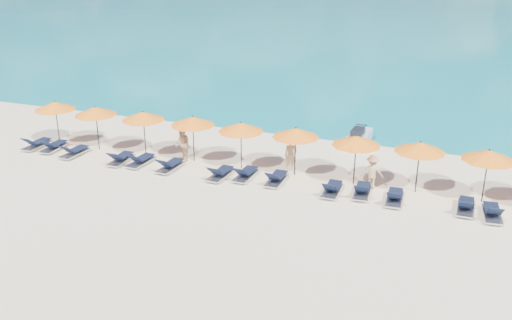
% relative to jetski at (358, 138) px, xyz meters
% --- Properties ---
extents(ground, '(1400.00, 1400.00, 0.00)m').
position_rel_jetski_xyz_m(ground, '(-3.10, -9.78, -0.37)').
color(ground, beige).
extents(jetski, '(1.08, 2.60, 0.91)m').
position_rel_jetski_xyz_m(jetski, '(0.00, 0.00, 0.00)').
color(jetski, silver).
rests_on(jetski, ground).
extents(beachgoer_a, '(0.67, 0.56, 1.57)m').
position_rel_jetski_xyz_m(beachgoer_a, '(-2.19, -4.72, 0.41)').
color(beachgoer_a, tan).
rests_on(beachgoer_a, ground).
extents(beachgoer_b, '(0.93, 0.87, 1.67)m').
position_rel_jetski_xyz_m(beachgoer_b, '(-7.43, -5.20, 0.46)').
color(beachgoer_b, tan).
rests_on(beachgoer_b, ground).
extents(beachgoer_c, '(1.00, 0.54, 1.48)m').
position_rel_jetski_xyz_m(beachgoer_c, '(1.60, -5.25, 0.37)').
color(beachgoer_c, tan).
rests_on(beachgoer_c, ground).
extents(umbrella_0, '(2.10, 2.10, 2.28)m').
position_rel_jetski_xyz_m(umbrella_0, '(-14.69, -5.14, 1.64)').
color(umbrella_0, black).
rests_on(umbrella_0, ground).
extents(umbrella_1, '(2.10, 2.10, 2.28)m').
position_rel_jetski_xyz_m(umbrella_1, '(-12.17, -5.23, 1.64)').
color(umbrella_1, black).
rests_on(umbrella_1, ground).
extents(umbrella_2, '(2.10, 2.10, 2.28)m').
position_rel_jetski_xyz_m(umbrella_2, '(-9.52, -5.13, 1.64)').
color(umbrella_2, black).
rests_on(umbrella_2, ground).
extents(umbrella_3, '(2.10, 2.10, 2.28)m').
position_rel_jetski_xyz_m(umbrella_3, '(-6.92, -5.04, 1.64)').
color(umbrella_3, black).
rests_on(umbrella_3, ground).
extents(umbrella_4, '(2.10, 2.10, 2.28)m').
position_rel_jetski_xyz_m(umbrella_4, '(-4.44, -5.13, 1.64)').
color(umbrella_4, black).
rests_on(umbrella_4, ground).
extents(umbrella_5, '(2.10, 2.10, 2.28)m').
position_rel_jetski_xyz_m(umbrella_5, '(-1.89, -5.01, 1.64)').
color(umbrella_5, black).
rests_on(umbrella_5, ground).
extents(umbrella_6, '(2.10, 2.10, 2.28)m').
position_rel_jetski_xyz_m(umbrella_6, '(0.82, -5.14, 1.64)').
color(umbrella_6, black).
rests_on(umbrella_6, ground).
extents(umbrella_7, '(2.10, 2.10, 2.28)m').
position_rel_jetski_xyz_m(umbrella_7, '(3.42, -5.02, 1.64)').
color(umbrella_7, black).
rests_on(umbrella_7, ground).
extents(umbrella_8, '(2.10, 2.10, 2.28)m').
position_rel_jetski_xyz_m(umbrella_8, '(6.05, -5.05, 1.64)').
color(umbrella_8, black).
rests_on(umbrella_8, ground).
extents(lounger_0, '(0.68, 1.72, 0.66)m').
position_rel_jetski_xyz_m(lounger_0, '(-15.25, -6.21, -0.14)').
color(lounger_0, silver).
rests_on(lounger_0, ground).
extents(lounger_1, '(0.69, 1.73, 0.66)m').
position_rel_jetski_xyz_m(lounger_1, '(-14.20, -6.20, -0.14)').
color(lounger_1, silver).
rests_on(lounger_1, ground).
extents(lounger_2, '(0.73, 1.74, 0.66)m').
position_rel_jetski_xyz_m(lounger_2, '(-12.74, -6.48, -0.14)').
color(lounger_2, silver).
rests_on(lounger_2, ground).
extents(lounger_3, '(0.70, 1.73, 0.66)m').
position_rel_jetski_xyz_m(lounger_3, '(-10.08, -6.50, -0.14)').
color(lounger_3, silver).
rests_on(lounger_3, ground).
extents(lounger_4, '(0.76, 1.75, 0.66)m').
position_rel_jetski_xyz_m(lounger_4, '(-9.06, -6.38, -0.14)').
color(lounger_4, silver).
rests_on(lounger_4, ground).
extents(lounger_5, '(0.73, 1.74, 0.66)m').
position_rel_jetski_xyz_m(lounger_5, '(-7.44, -6.47, -0.14)').
color(lounger_5, silver).
rests_on(lounger_5, ground).
extents(lounger_6, '(0.74, 1.74, 0.66)m').
position_rel_jetski_xyz_m(lounger_6, '(-4.89, -6.53, -0.14)').
color(lounger_6, silver).
rests_on(lounger_6, ground).
extents(lounger_7, '(0.69, 1.72, 0.66)m').
position_rel_jetski_xyz_m(lounger_7, '(-3.81, -6.20, -0.14)').
color(lounger_7, silver).
rests_on(lounger_7, ground).
extents(lounger_8, '(0.62, 1.70, 0.66)m').
position_rel_jetski_xyz_m(lounger_8, '(-2.36, -6.20, -0.14)').
color(lounger_8, silver).
rests_on(lounger_8, ground).
extents(lounger_9, '(0.64, 1.71, 0.66)m').
position_rel_jetski_xyz_m(lounger_9, '(0.18, -6.46, -0.14)').
color(lounger_9, silver).
rests_on(lounger_9, ground).
extents(lounger_10, '(0.74, 1.74, 0.66)m').
position_rel_jetski_xyz_m(lounger_10, '(1.38, -6.18, -0.14)').
color(lounger_10, silver).
rests_on(lounger_10, ground).
extents(lounger_11, '(0.70, 1.73, 0.66)m').
position_rel_jetski_xyz_m(lounger_11, '(2.73, -6.37, -0.14)').
color(lounger_11, silver).
rests_on(lounger_11, ground).
extents(lounger_12, '(0.64, 1.71, 0.66)m').
position_rel_jetski_xyz_m(lounger_12, '(5.46, -6.25, -0.14)').
color(lounger_12, silver).
rests_on(lounger_12, ground).
extents(lounger_13, '(0.78, 1.75, 0.66)m').
position_rel_jetski_xyz_m(lounger_13, '(6.42, -6.46, -0.14)').
color(lounger_13, silver).
rests_on(lounger_13, ground).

